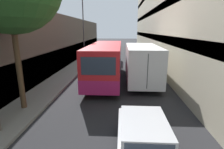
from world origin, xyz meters
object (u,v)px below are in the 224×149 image
object	(u,v)px
car_hatchback	(144,140)
street_lamp	(83,19)
panel_van	(110,54)
box_truck	(141,61)
bus	(106,62)

from	to	relation	value
car_hatchback	street_lamp	xyz separation A→B (m)	(-5.23, 15.38, 4.82)
panel_van	street_lamp	bearing A→B (deg)	-132.34
car_hatchback	box_truck	bearing A→B (deg)	85.01
car_hatchback	street_lamp	size ratio (longest dim) A/B	0.53
box_truck	street_lamp	xyz separation A→B (m)	(-6.08, 5.61, 3.86)
box_truck	street_lamp	distance (m)	9.13
box_truck	panel_van	size ratio (longest dim) A/B	2.02
box_truck	panel_van	xyz separation A→B (m)	(-3.18, 8.80, -0.59)
box_truck	panel_van	world-z (taller)	box_truck
panel_van	street_lamp	distance (m)	6.20
bus	panel_van	distance (m)	9.12
bus	street_lamp	bearing A→B (deg)	117.65
box_truck	panel_van	bearing A→B (deg)	109.86
box_truck	bus	bearing A→B (deg)	-174.19
car_hatchback	street_lamp	distance (m)	16.94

